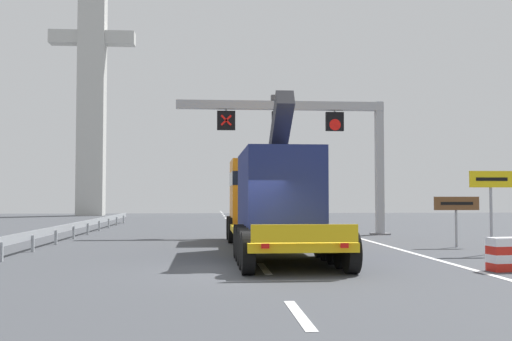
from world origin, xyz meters
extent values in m
plane|color=#424449|center=(0.00, 0.00, 0.00)|extent=(112.00, 112.00, 0.00)
cube|color=silver|center=(0.54, -6.00, 0.01)|extent=(0.20, 2.60, 0.01)
cube|color=silver|center=(0.54, 0.50, 0.01)|extent=(0.20, 2.60, 0.01)
cube|color=silver|center=(0.54, 6.99, 0.01)|extent=(0.20, 2.60, 0.01)
cube|color=silver|center=(0.54, 13.49, 0.01)|extent=(0.20, 2.60, 0.01)
cube|color=silver|center=(0.54, 19.99, 0.01)|extent=(0.20, 2.60, 0.01)
cube|color=silver|center=(0.54, 26.49, 0.01)|extent=(0.20, 2.60, 0.01)
cube|color=silver|center=(0.54, 32.98, 0.01)|extent=(0.20, 2.60, 0.01)
cube|color=silver|center=(0.54, 39.48, 0.01)|extent=(0.20, 2.60, 0.01)
cube|color=silver|center=(0.54, 45.98, 0.01)|extent=(0.20, 2.60, 0.01)
cube|color=silver|center=(0.54, 52.48, 0.01)|extent=(0.20, 2.60, 0.01)
cube|color=silver|center=(0.54, 58.97, 0.01)|extent=(0.20, 2.60, 0.01)
cube|color=silver|center=(0.54, 65.47, 0.01)|extent=(0.20, 2.60, 0.01)
cube|color=silver|center=(6.20, 12.00, 0.01)|extent=(0.20, 63.00, 0.01)
cube|color=#9EA0A5|center=(8.01, 14.87, 3.52)|extent=(0.40, 0.40, 7.04)
cube|color=slate|center=(8.01, 14.87, 0.04)|extent=(0.90, 0.90, 0.08)
cube|color=#9EA0A5|center=(2.74, 14.87, 6.79)|extent=(10.94, 0.44, 0.44)
cube|color=#4C4C51|center=(2.37, 14.87, 7.19)|extent=(0.28, 0.40, 0.28)
cube|color=black|center=(5.61, 14.87, 5.97)|extent=(0.94, 0.24, 1.00)
cube|color=#9EA0A5|center=(5.61, 14.87, 6.52)|extent=(0.08, 0.08, 0.16)
cone|color=red|center=(5.61, 14.74, 5.79)|extent=(0.60, 0.02, 0.60)
cube|color=black|center=(2.74, 14.87, 5.97)|extent=(0.94, 0.24, 1.00)
cube|color=#9EA0A5|center=(2.74, 14.87, 6.52)|extent=(0.08, 0.08, 0.16)
cube|color=red|center=(2.74, 14.74, 5.97)|extent=(0.58, 0.02, 0.58)
cube|color=red|center=(2.74, 14.74, 5.97)|extent=(0.58, 0.02, 0.58)
cube|color=black|center=(-0.13, 14.87, 5.97)|extent=(0.94, 0.24, 1.00)
cube|color=#9EA0A5|center=(-0.13, 14.87, 6.52)|extent=(0.08, 0.08, 0.16)
cube|color=red|center=(-0.13, 14.74, 5.97)|extent=(0.58, 0.02, 0.58)
cube|color=red|center=(-0.13, 14.74, 5.97)|extent=(0.58, 0.02, 0.58)
cube|color=yellow|center=(1.33, 3.74, 0.73)|extent=(2.86, 10.42, 0.24)
cube|color=yellow|center=(1.36, -1.54, 1.10)|extent=(2.66, 0.10, 0.44)
cylinder|color=black|center=(0.01, -0.77, 0.55)|extent=(0.33, 1.10, 1.10)
cylinder|color=black|center=(2.71, -0.75, 0.55)|extent=(0.33, 1.10, 1.10)
cylinder|color=black|center=(0.00, 0.28, 0.55)|extent=(0.33, 1.10, 1.10)
cylinder|color=black|center=(2.70, 0.30, 0.55)|extent=(0.33, 1.10, 1.10)
cylinder|color=black|center=(-0.01, 1.33, 0.55)|extent=(0.33, 1.10, 1.10)
cylinder|color=black|center=(2.69, 1.35, 0.55)|extent=(0.33, 1.10, 1.10)
cylinder|color=black|center=(-0.01, 2.38, 0.55)|extent=(0.33, 1.10, 1.10)
cylinder|color=black|center=(2.69, 2.40, 0.55)|extent=(0.33, 1.10, 1.10)
cylinder|color=black|center=(-0.02, 3.43, 0.55)|extent=(0.33, 1.10, 1.10)
cylinder|color=black|center=(2.68, 3.45, 0.55)|extent=(0.33, 1.10, 1.10)
cube|color=orange|center=(1.28, 10.84, 2.10)|extent=(2.60, 3.22, 3.10)
cube|color=black|center=(1.28, 10.84, 2.80)|extent=(2.62, 3.24, 0.60)
cylinder|color=black|center=(-0.01, 11.71, 0.55)|extent=(0.35, 1.10, 1.10)
cylinder|color=black|center=(2.57, 11.73, 0.55)|extent=(0.35, 1.10, 1.10)
cylinder|color=black|center=(0.00, 9.71, 0.55)|extent=(0.35, 1.10, 1.10)
cylinder|color=black|center=(2.58, 9.73, 0.55)|extent=(0.35, 1.10, 1.10)
cube|color=navy|center=(1.32, 4.14, 2.20)|extent=(2.42, 5.73, 2.70)
cube|color=#2D2D33|center=(1.33, 3.28, 4.15)|extent=(0.58, 2.95, 2.29)
cube|color=red|center=(0.38, -1.59, 0.80)|extent=(0.20, 0.06, 0.12)
cube|color=red|center=(2.34, -1.57, 0.80)|extent=(0.20, 0.06, 0.12)
cylinder|color=#9EA0A5|center=(8.85, 4.09, 1.45)|extent=(0.10, 0.10, 2.90)
cube|color=yellow|center=(8.85, 4.03, 2.61)|extent=(1.58, 0.06, 0.58)
cube|color=black|center=(8.85, 4.00, 2.61)|extent=(1.14, 0.01, 0.12)
cylinder|color=#9EA0A5|center=(8.80, 6.94, 1.00)|extent=(0.10, 0.10, 2.00)
cube|color=brown|center=(8.80, 6.88, 1.73)|extent=(1.83, 0.06, 0.53)
cube|color=black|center=(8.80, 6.85, 1.73)|extent=(1.32, 0.01, 0.12)
cube|color=red|center=(7.03, -0.53, 0.11)|extent=(1.06, 0.63, 0.23)
cube|color=white|center=(7.03, -0.53, 0.34)|extent=(1.06, 0.63, 0.22)
cube|color=red|center=(7.03, -0.53, 0.56)|extent=(1.06, 0.63, 0.23)
cube|color=white|center=(7.03, -0.53, 0.79)|extent=(1.06, 0.63, 0.23)
cube|color=#999EA3|center=(-7.43, 14.36, 0.60)|extent=(0.04, 32.72, 0.32)
cube|color=#999EA3|center=(-7.37, 2.91, 0.30)|extent=(0.10, 0.10, 0.60)
cube|color=#999EA3|center=(-7.37, 6.18, 0.30)|extent=(0.10, 0.10, 0.60)
cube|color=#999EA3|center=(-7.37, 9.45, 0.30)|extent=(0.10, 0.10, 0.60)
cube|color=#999EA3|center=(-7.37, 12.72, 0.30)|extent=(0.10, 0.10, 0.60)
cube|color=#999EA3|center=(-7.37, 16.00, 0.30)|extent=(0.10, 0.10, 0.60)
cube|color=#999EA3|center=(-7.37, 19.27, 0.30)|extent=(0.10, 0.10, 0.60)
cube|color=#999EA3|center=(-7.37, 22.54, 0.30)|extent=(0.10, 0.10, 0.60)
cube|color=#999EA3|center=(-7.37, 25.81, 0.30)|extent=(0.10, 0.10, 0.60)
cube|color=#999EA3|center=(-7.37, 29.09, 0.30)|extent=(0.10, 0.10, 0.60)
cube|color=#B7B7B2|center=(-13.58, 48.40, 15.34)|extent=(2.80, 2.00, 30.68)
cube|color=#B7B7B2|center=(-13.58, 48.40, 19.02)|extent=(9.00, 1.60, 1.40)
camera|label=1|loc=(-0.98, -16.09, 2.00)|focal=41.86mm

